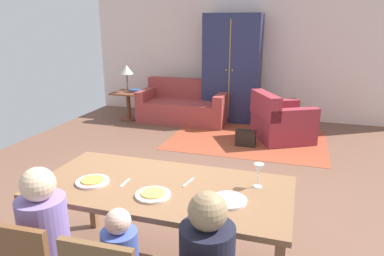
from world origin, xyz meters
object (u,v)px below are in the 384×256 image
dining_table (163,193)px  armchair (280,122)px  plate_near_man (93,182)px  plate_near_woman (229,200)px  side_table (128,102)px  book_lower (136,92)px  handbag (246,138)px  book_upper (135,90)px  wine_glass (259,171)px  couch (184,106)px  armoire (232,68)px  table_lamp (127,71)px  person_man (51,251)px  plate_near_child (153,195)px

dining_table → armchair: (0.66, 3.67, -0.37)m
plate_near_man → plate_near_woman: bearing=1.1°
side_table → book_lower: 0.28m
plate_near_woman → handbag: size_ratio=0.78×
plate_near_woman → book_upper: 5.03m
book_upper → armchair: bearing=-8.6°
handbag → armchair: bearing=43.3°
dining_table → plate_near_woman: plate_near_woman is taller
wine_glass → couch: bearing=115.2°
wine_glass → book_lower: wine_glass is taller
couch → handbag: bearing=-39.0°
book_lower → book_upper: size_ratio=1.00×
dining_table → plate_near_woman: size_ratio=7.63×
plate_near_man → wine_glass: (1.21, 0.30, 0.12)m
couch → armoire: armoire is taller
plate_near_man → table_lamp: table_lamp is taller
person_man → dining_table: bearing=50.5°
book_lower → handbag: (2.37, -0.90, -0.46)m
book_lower → handbag: 2.58m
dining_table → plate_near_child: bearing=-90.0°
plate_near_woman → wine_glass: bearing=59.9°
plate_near_woman → handbag: 3.37m
couch → table_lamp: (-1.12, -0.26, 0.71)m
dining_table → book_lower: 4.65m
armchair → side_table: bearing=172.1°
table_lamp → couch: bearing=12.9°
plate_near_woman → wine_glass: wine_glass is taller
table_lamp → handbag: (2.55, -0.90, -0.88)m
table_lamp → book_lower: size_ratio=2.45×
wine_glass → handbag: 3.15m
plate_near_man → armchair: bearing=72.7°
table_lamp → handbag: size_ratio=1.69×
book_lower → handbag: bearing=-20.7°
plate_near_child → handbag: size_ratio=0.78×
book_upper → table_lamp: bearing=-175.5°
armchair → plate_near_child: bearing=-99.7°
armoire → armchair: bearing=-45.2°
plate_near_child → wine_glass: bearing=27.7°
armchair → table_lamp: 3.16m
plate_near_child → armoire: size_ratio=0.12×
plate_near_child → dining_table: bearing=90.0°
wine_glass → handbag: wine_glass is taller
couch → book_upper: couch is taller
handbag → plate_near_child: bearing=-92.6°
plate_near_man → book_upper: bearing=112.0°
plate_near_man → wine_glass: 1.25m
plate_near_child → couch: (-1.28, 4.53, -0.47)m
armchair → armoire: 1.66m
wine_glass → armchair: bearing=90.5°
armchair → book_lower: bearing=171.6°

